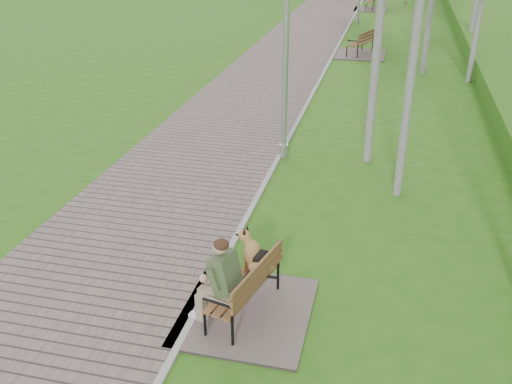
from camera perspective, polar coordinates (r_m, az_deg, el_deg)
ground at (r=12.35m, az=1.50°, el=1.91°), size 120.00×120.00×0.00m
walkway at (r=33.16m, az=6.63°, el=17.19°), size 3.50×67.00×0.04m
kerb at (r=32.99m, az=9.78°, el=16.96°), size 0.10×67.00×0.05m
bench_main at (r=7.92m, az=-1.72°, el=-9.64°), size 1.77×1.97×1.54m
bench_second at (r=23.59m, az=10.35°, el=13.85°), size 1.91×2.13×1.18m
bench_third at (r=35.60m, az=11.32°, el=17.79°), size 1.82×2.03×1.12m
lamp_post_near at (r=12.44m, az=3.01°, el=14.38°), size 0.21×0.21×5.43m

